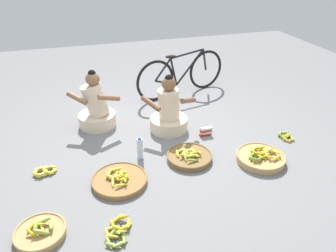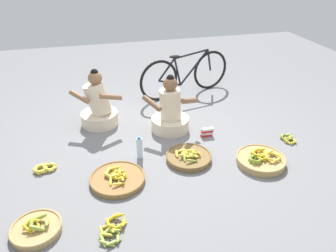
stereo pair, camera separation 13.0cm
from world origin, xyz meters
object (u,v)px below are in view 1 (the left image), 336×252
(bicycle_leaning, at_px, (182,74))
(banana_basket_front_left, at_px, (261,157))
(packet_carton_stack, at_px, (206,131))
(banana_basket_back_left, at_px, (40,232))
(banana_basket_near_vendor, at_px, (119,180))
(loose_bananas_near_bicycle, at_px, (118,231))
(loose_bananas_mid_right, at_px, (286,136))
(vendor_woman_behind, at_px, (96,108))
(banana_basket_front_right, at_px, (189,156))
(vendor_woman_front, at_px, (169,113))
(water_bottle, at_px, (140,148))
(loose_bananas_back_center, at_px, (45,171))

(bicycle_leaning, relative_size, banana_basket_front_left, 2.86)
(bicycle_leaning, bearing_deg, packet_carton_stack, -95.05)
(banana_basket_back_left, distance_m, packet_carton_stack, 2.39)
(banana_basket_near_vendor, xyz_separation_m, loose_bananas_near_bicycle, (-0.13, -0.70, -0.01))
(banana_basket_back_left, relative_size, banana_basket_near_vendor, 0.75)
(bicycle_leaning, distance_m, packet_carton_stack, 1.45)
(loose_bananas_near_bicycle, bearing_deg, loose_bananas_mid_right, 22.27)
(vendor_woman_behind, relative_size, loose_bananas_mid_right, 3.17)
(banana_basket_back_left, bearing_deg, banana_basket_front_right, 23.46)
(vendor_woman_front, relative_size, banana_basket_front_left, 1.40)
(vendor_woman_behind, bearing_deg, banana_basket_near_vendor, -86.13)
(banana_basket_back_left, bearing_deg, loose_bananas_mid_right, 14.86)
(vendor_woman_behind, xyz_separation_m, loose_bananas_mid_right, (2.37, -1.07, -0.24))
(banana_basket_near_vendor, relative_size, banana_basket_front_left, 1.05)
(bicycle_leaning, relative_size, packet_carton_stack, 9.38)
(banana_basket_back_left, bearing_deg, bicycle_leaning, 49.80)
(bicycle_leaning, xyz_separation_m, loose_bananas_near_bicycle, (-1.54, -2.77, -0.33))
(vendor_woman_behind, height_order, banana_basket_near_vendor, vendor_woman_behind)
(banana_basket_near_vendor, relative_size, loose_bananas_mid_right, 2.32)
(bicycle_leaning, xyz_separation_m, banana_basket_front_left, (0.28, -2.15, -0.31))
(banana_basket_near_vendor, relative_size, loose_bananas_near_bicycle, 1.58)
(water_bottle, bearing_deg, banana_basket_back_left, -140.36)
(vendor_woman_behind, distance_m, banana_basket_near_vendor, 1.38)
(banana_basket_front_left, bearing_deg, banana_basket_back_left, -169.75)
(vendor_woman_behind, bearing_deg, loose_bananas_mid_right, -24.31)
(loose_bananas_mid_right, bearing_deg, banana_basket_front_left, -148.49)
(water_bottle, bearing_deg, banana_basket_front_left, -19.03)
(banana_basket_front_left, xyz_separation_m, packet_carton_stack, (-0.40, 0.74, 0.01))
(vendor_woman_front, height_order, banana_basket_front_left, vendor_woman_front)
(bicycle_leaning, distance_m, banana_basket_front_right, 1.98)
(banana_basket_front_right, distance_m, banana_basket_front_left, 0.85)
(loose_bananas_mid_right, height_order, packet_carton_stack, packet_carton_stack)
(bicycle_leaning, relative_size, loose_bananas_near_bicycle, 4.30)
(banana_basket_front_left, bearing_deg, vendor_woman_behind, 140.89)
(vendor_woman_front, bearing_deg, bicycle_leaning, 63.38)
(banana_basket_front_right, relative_size, loose_bananas_near_bicycle, 1.42)
(loose_bananas_back_center, xyz_separation_m, packet_carton_stack, (2.07, 0.25, 0.03))
(bicycle_leaning, height_order, banana_basket_front_left, bicycle_leaning)
(banana_basket_front_left, bearing_deg, banana_basket_front_right, 161.08)
(banana_basket_front_left, bearing_deg, bicycle_leaning, 97.29)
(banana_basket_front_right, distance_m, loose_bananas_near_bicycle, 1.35)
(banana_basket_near_vendor, height_order, loose_bananas_back_center, banana_basket_near_vendor)
(vendor_woman_front, xyz_separation_m, loose_bananas_back_center, (-1.63, -0.55, -0.23))
(banana_basket_front_left, bearing_deg, loose_bananas_mid_right, 31.51)
(vendor_woman_behind, distance_m, loose_bananas_back_center, 1.20)
(water_bottle, bearing_deg, loose_bananas_mid_right, -2.97)
(bicycle_leaning, bearing_deg, loose_bananas_mid_right, -63.82)
(vendor_woman_behind, distance_m, loose_bananas_near_bicycle, 2.07)
(banana_basket_front_right, bearing_deg, water_bottle, 160.80)
(loose_bananas_back_center, distance_m, loose_bananas_mid_right, 3.07)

